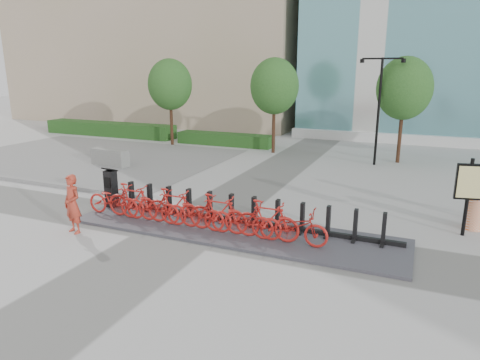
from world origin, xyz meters
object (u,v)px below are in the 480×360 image
at_px(kiosk, 111,188).
at_px(map_sign, 469,185).
at_px(construction_barrel, 474,213).
at_px(jersey_barrier, 110,157).
at_px(bike_0, 113,200).
at_px(worker_red, 72,204).

bearing_deg(kiosk, map_sign, 12.99).
xyz_separation_m(construction_barrel, jersey_barrier, (-15.19, 2.63, -0.10)).
height_order(bike_0, kiosk, kiosk).
relative_size(kiosk, worker_red, 0.80).
height_order(bike_0, map_sign, map_sign).
bearing_deg(jersey_barrier, bike_0, -41.98).
bearing_deg(bike_0, kiosk, 43.51).
height_order(worker_red, construction_barrel, worker_red).
distance_m(construction_barrel, jersey_barrier, 15.41).
bearing_deg(worker_red, bike_0, 96.10).
bearing_deg(bike_0, worker_red, 172.19).
height_order(jersey_barrier, map_sign, map_sign).
bearing_deg(jersey_barrier, construction_barrel, -2.21).
xyz_separation_m(jersey_barrier, map_sign, (14.91, -3.28, 1.05)).
relative_size(construction_barrel, map_sign, 0.46).
xyz_separation_m(kiosk, construction_barrel, (10.78, 2.62, -0.22)).
bearing_deg(bike_0, jersey_barrier, 40.41).
distance_m(worker_red, jersey_barrier, 8.80).
distance_m(worker_red, construction_barrel, 11.40).
xyz_separation_m(kiosk, worker_red, (0.41, -2.10, 0.12)).
relative_size(kiosk, jersey_barrier, 0.66).
distance_m(bike_0, kiosk, 0.90).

